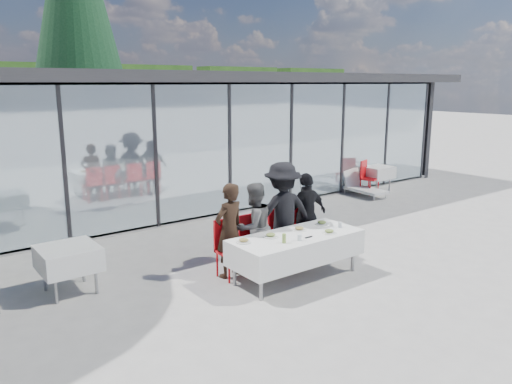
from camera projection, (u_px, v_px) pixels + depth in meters
ground at (311, 272)px, 8.60m from camera, size 90.00×90.00×0.00m
pavilion at (181, 117)px, 15.69m from camera, size 14.80×8.80×3.44m
dining_table at (296, 247)px, 8.23m from camera, size 2.26×0.96×0.75m
diner_a at (229, 230)px, 8.26m from camera, size 0.68×0.68×1.60m
diner_chair_a at (229, 245)px, 8.33m from camera, size 0.44×0.44×0.97m
diner_b at (254, 227)px, 8.56m from camera, size 0.83×0.83×1.54m
diner_chair_b at (253, 240)px, 8.62m from camera, size 0.44×0.44×0.97m
diner_c at (282, 213)px, 8.90m from camera, size 1.40×1.40×1.84m
diner_chair_c at (281, 233)px, 9.00m from camera, size 0.44×0.44×0.97m
diner_d at (306, 215)px, 9.27m from camera, size 0.94×0.94×1.58m
diner_chair_d at (306, 228)px, 9.34m from camera, size 0.44×0.44×0.97m
plate_a at (244, 241)px, 7.79m from camera, size 0.24×0.24×0.07m
plate_b at (271, 235)px, 8.06m from camera, size 0.24×0.24×0.07m
plate_c at (299, 229)px, 8.43m from camera, size 0.24×0.24×0.07m
plate_d at (322, 223)px, 8.78m from camera, size 0.24×0.24×0.07m
plate_extra at (329, 232)px, 8.27m from camera, size 0.24×0.24×0.07m
juice_bottle at (284, 238)px, 7.76m from camera, size 0.06×0.06×0.15m
drinking_glasses at (321, 231)px, 8.23m from camera, size 1.11×0.20×0.10m
folded_eyeglasses at (309, 237)px, 8.04m from camera, size 0.14×0.03×0.01m
spare_table_left at (68, 258)px, 7.66m from camera, size 0.86×0.86×0.74m
spare_table_right at (376, 172)px, 14.98m from camera, size 0.86×0.86×0.74m
spare_chair_a at (367, 175)px, 14.57m from camera, size 0.56×0.56×0.97m
spare_chair_b at (351, 172)px, 15.17m from camera, size 0.61×0.61×0.97m
lounger at (361, 186)px, 14.43m from camera, size 0.67×1.36×0.72m
conifer_tree at (75, 2)px, 17.76m from camera, size 4.00×4.00×10.50m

